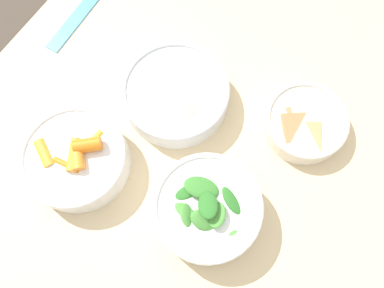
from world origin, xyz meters
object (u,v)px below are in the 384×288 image
at_px(bowl_beans_hotdog, 176,95).
at_px(bowl_cookies, 305,123).
at_px(bowl_carrots, 76,159).
at_px(bowl_greens, 207,209).

height_order(bowl_beans_hotdog, bowl_cookies, bowl_beans_hotdog).
bearing_deg(bowl_cookies, bowl_beans_hotdog, 108.96).
bearing_deg(bowl_cookies, bowl_carrots, 132.06).
relative_size(bowl_greens, bowl_cookies, 1.18).
bearing_deg(bowl_greens, bowl_cookies, -16.62).
bearing_deg(bowl_beans_hotdog, bowl_cookies, -71.04).
relative_size(bowl_carrots, bowl_greens, 1.01).
height_order(bowl_carrots, bowl_greens, bowl_greens).
distance_m(bowl_greens, bowl_beans_hotdog, 0.22).
bearing_deg(bowl_beans_hotdog, bowl_carrots, 158.49).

